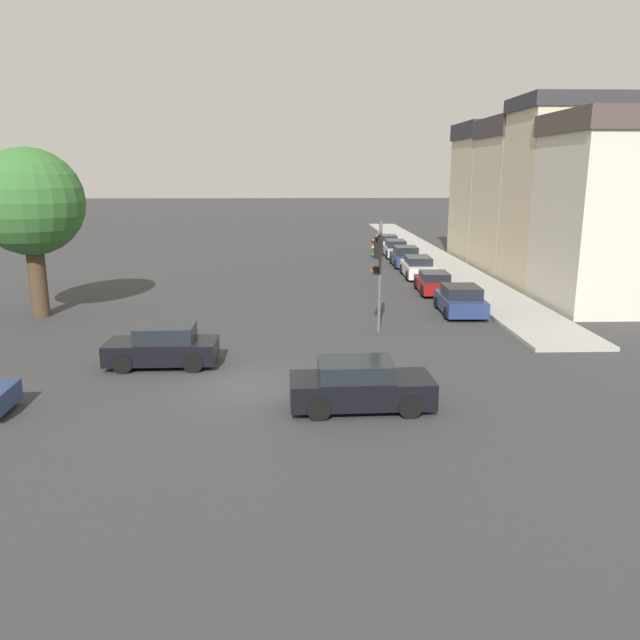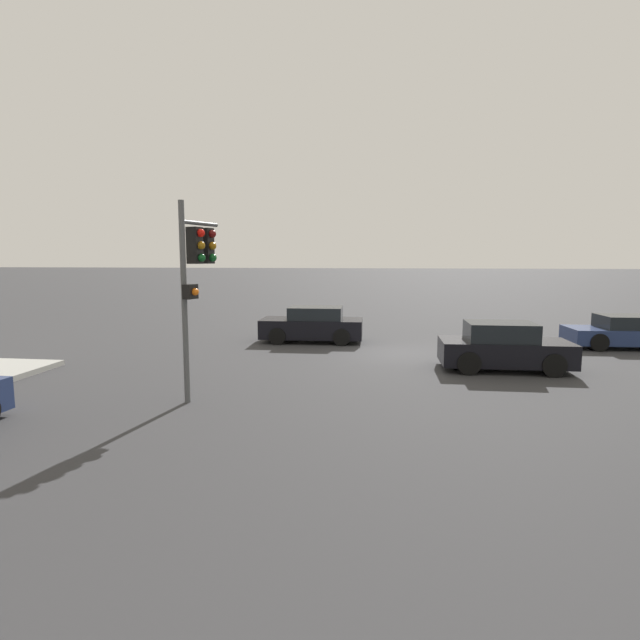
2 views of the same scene
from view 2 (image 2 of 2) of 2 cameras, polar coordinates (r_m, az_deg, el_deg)
The scene contains 5 objects.
ground_plane at distance 18.87m, azimuth 9.11°, elevation -3.79°, with size 300.00×300.00×0.00m, color #333335.
traffic_signal at distance 12.76m, azimuth -13.96°, elevation 6.20°, with size 0.59×1.67×4.90m.
crossing_car_0 at distance 21.10m, azimuth -0.85°, elevation -0.58°, with size 4.31×2.03×1.50m.
crossing_car_1 at distance 16.86m, azimuth 20.23°, elevation -2.96°, with size 4.01×1.94×1.52m.
crossing_car_2 at distance 23.08m, azimuth 31.57°, elevation -1.20°, with size 4.39×2.10×1.30m.
Camera 2 is at (0.50, 18.53, 3.55)m, focal length 28.00 mm.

